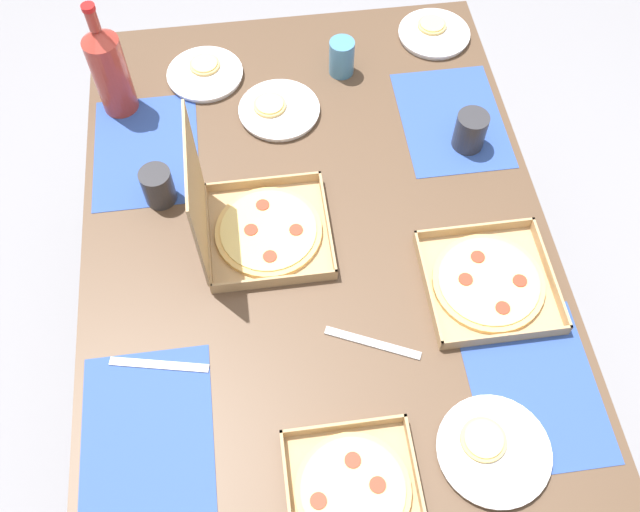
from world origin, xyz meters
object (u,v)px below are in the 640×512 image
Objects in this scene: plate_near_left at (278,110)px; cup_spare at (470,131)px; soda_bottle at (109,69)px; cup_red at (158,186)px; plate_middle at (434,33)px; pizza_box_corner_left at (353,490)px; plate_far_left at (205,73)px; pizza_box_corner_right at (253,224)px; cup_clear_left at (342,57)px; plate_near_right at (492,450)px; pizza_box_center at (488,282)px.

plate_near_left is 0.50m from cup_spare.
cup_red is at bearing -162.43° from soda_bottle.
plate_middle is 0.90m from soda_bottle.
plate_far_left is (1.14, 0.23, -0.00)m from pizza_box_corner_left.
pizza_box_corner_right is at bearing -122.73° from cup_red.
cup_clear_left is (-0.03, -0.37, 0.04)m from plate_far_left.
plate_middle is 2.03× the size of cup_spare.
cup_clear_left is 0.41m from cup_spare.
cup_spare is at bearing -105.79° from soda_bottle.
cup_spare is (-0.30, -0.28, -0.00)m from cup_clear_left.
cup_spare is at bearing -84.90° from cup_red.
plate_near_right is 1.08m from cup_clear_left.
plate_near_right is at bearing -143.50° from pizza_box_corner_right.
pizza_box_center is at bearing -128.57° from soda_bottle.
plate_far_left is (1.10, 0.51, -0.00)m from plate_near_right.
plate_near_right is 1.09× the size of plate_far_left.
cup_spare is (0.77, -0.14, 0.04)m from plate_near_right.
cup_red is at bearing 162.67° from plate_far_left.
cup_clear_left is (0.50, -0.28, 0.00)m from pizza_box_corner_right.
cup_red reaches higher than plate_middle.
plate_middle is 0.63× the size of soda_bottle.
plate_middle is (0.81, -0.05, -0.00)m from pizza_box_center.
pizza_box_center is 0.41m from cup_spare.
cup_clear_left is at bearing 7.41° from plate_near_right.
pizza_box_center is 0.74m from cup_clear_left.
cup_clear_left is at bearing 110.68° from plate_middle.
cup_red reaches higher than plate_far_left.
plate_middle is at bearing -6.88° from plate_near_right.
pizza_box_corner_right is 1.55× the size of plate_far_left.
pizza_box_corner_left is 1.12× the size of plate_near_right.
pizza_box_center is at bearing -162.20° from cup_clear_left.
cup_spare reaches higher than cup_red.
plate_near_right is at bearing -155.22° from plate_far_left.
pizza_box_center is 1.05m from soda_bottle.
soda_bottle is at bearing 100.19° from plate_middle.
plate_middle is 0.98× the size of plate_far_left.
plate_far_left is 0.27m from soda_bottle.
plate_middle is 2.12× the size of cup_red.
plate_far_left and plate_near_left have the same top height.
pizza_box_corner_right reaches higher than cup_red.
cup_clear_left reaches higher than plate_near_left.
plate_near_left is at bearing 35.47° from pizza_box_center.
pizza_box_corner_right is at bearing 68.42° from pizza_box_center.
cup_clear_left is (1.11, -0.14, 0.04)m from pizza_box_corner_left.
cup_red reaches higher than pizza_box_corner_left.
pizza_box_corner_left reaches higher than plate_near_right.
plate_near_left is (0.98, 0.04, -0.00)m from pizza_box_corner_left.
plate_near_left is (-0.16, -0.18, 0.00)m from plate_far_left.
pizza_box_corner_left is at bearing -154.75° from cup_red.
plate_middle is at bearing -58.59° from cup_red.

